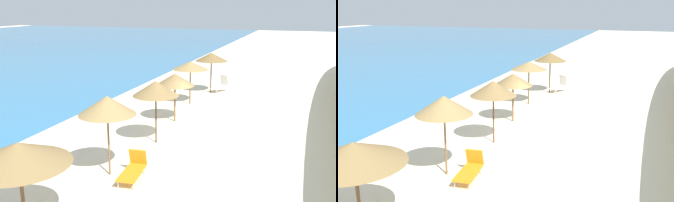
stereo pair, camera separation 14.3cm
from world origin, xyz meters
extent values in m
plane|color=beige|center=(0.00, 0.00, 0.00)|extent=(160.00, 160.00, 0.00)
cylinder|color=brown|center=(-9.46, 2.24, 1.08)|extent=(0.09, 0.09, 2.16)
cone|color=olive|center=(-9.46, 2.24, 2.29)|extent=(2.69, 2.69, 0.57)
cylinder|color=brown|center=(-5.46, 1.92, 1.20)|extent=(0.07, 0.07, 2.40)
cone|color=#9E7F4C|center=(-5.46, 1.92, 2.58)|extent=(2.02, 2.02, 0.66)
cylinder|color=brown|center=(-1.84, 1.59, 1.14)|extent=(0.07, 0.07, 2.28)
cone|color=olive|center=(-1.84, 1.59, 2.46)|extent=(2.01, 2.01, 0.65)
cylinder|color=brown|center=(1.44, 1.86, 1.04)|extent=(0.10, 0.10, 2.07)
cone|color=olive|center=(1.44, 1.86, 2.23)|extent=(2.02, 2.02, 0.62)
cylinder|color=brown|center=(5.23, 2.18, 1.14)|extent=(0.08, 0.08, 2.28)
cone|color=#9E7F4C|center=(5.23, 2.18, 2.38)|extent=(2.18, 2.18, 0.49)
cylinder|color=brown|center=(8.66, 1.72, 1.18)|extent=(0.09, 0.09, 2.37)
cone|color=olive|center=(8.66, 1.72, 2.50)|extent=(2.20, 2.20, 0.57)
cube|color=orange|center=(-5.65, 0.96, 0.30)|extent=(1.54, 0.79, 0.07)
cube|color=orange|center=(-4.96, 1.04, 0.61)|extent=(0.29, 0.65, 0.61)
cylinder|color=silver|center=(-6.30, 1.16, 0.13)|extent=(0.04, 0.04, 0.27)
cylinder|color=silver|center=(-6.24, 0.62, 0.13)|extent=(0.04, 0.04, 0.27)
cylinder|color=silver|center=(-5.06, 1.30, 0.13)|extent=(0.04, 0.04, 0.27)
cylinder|color=silver|center=(-5.00, 0.76, 0.13)|extent=(0.04, 0.04, 0.27)
cube|color=white|center=(9.08, 1.23, 0.29)|extent=(1.50, 1.17, 0.07)
cube|color=white|center=(9.65, 0.96, 0.71)|extent=(0.47, 0.68, 0.85)
cylinder|color=silver|center=(8.69, 1.73, 0.13)|extent=(0.04, 0.04, 0.25)
cylinder|color=silver|center=(8.45, 1.23, 0.13)|extent=(0.04, 0.04, 0.25)
cylinder|color=silver|center=(9.72, 1.23, 0.13)|extent=(0.04, 0.04, 0.25)
cylinder|color=silver|center=(9.48, 0.73, 0.13)|extent=(0.04, 0.04, 0.25)
camera|label=1|loc=(-16.49, -4.35, 5.89)|focal=40.39mm
camera|label=2|loc=(-16.44, -4.48, 5.89)|focal=40.39mm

